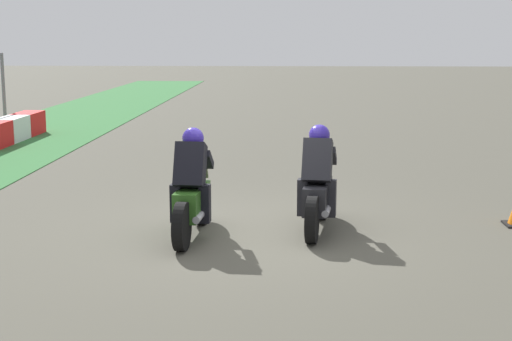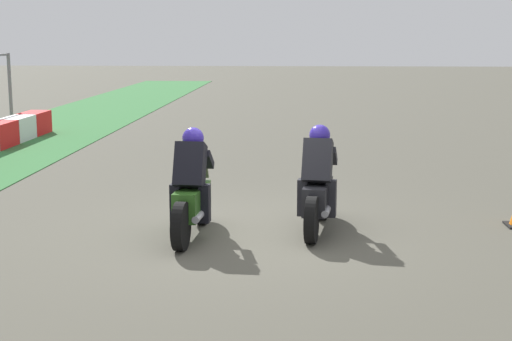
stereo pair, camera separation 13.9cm
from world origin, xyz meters
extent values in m
plane|color=#514F43|center=(0.00, 0.00, 0.00)|extent=(120.00, 120.00, 0.00)
cube|color=silver|center=(9.06, 6.79, 0.32)|extent=(1.27, 0.60, 0.64)
cube|color=red|center=(10.35, 6.79, 0.32)|extent=(1.27, 0.60, 0.64)
cylinder|color=slate|center=(11.55, 7.90, 1.13)|extent=(0.10, 0.10, 2.26)
cylinder|color=black|center=(0.85, -1.02, 0.32)|extent=(0.65, 0.23, 0.64)
cylinder|color=black|center=(-0.54, -0.83, 0.32)|extent=(0.65, 0.23, 0.64)
cube|color=black|center=(0.16, -0.93, 0.50)|extent=(1.13, 0.47, 0.40)
ellipsoid|color=black|center=(0.25, -0.94, 0.80)|extent=(0.52, 0.36, 0.24)
cube|color=red|center=(-0.35, -0.85, 0.52)|extent=(0.08, 0.17, 0.08)
cylinder|color=#A5A5AD|center=(-0.21, -1.03, 0.37)|extent=(0.43, 0.16, 0.10)
cube|color=black|center=(0.06, -0.91, 1.02)|extent=(0.54, 0.46, 0.66)
sphere|color=#322299|center=(0.27, -0.94, 1.36)|extent=(0.34, 0.34, 0.30)
cube|color=slate|center=(0.65, -0.99, 0.84)|extent=(0.19, 0.28, 0.23)
cube|color=black|center=(0.06, -0.71, 0.50)|extent=(0.20, 0.16, 0.52)
cube|color=black|center=(0.01, -1.11, 0.50)|extent=(0.20, 0.16, 0.52)
cube|color=black|center=(0.46, -0.79, 1.04)|extent=(0.40, 0.15, 0.31)
cube|color=black|center=(0.41, -1.14, 1.04)|extent=(0.40, 0.15, 0.31)
cylinder|color=black|center=(0.43, 0.76, 0.32)|extent=(0.65, 0.19, 0.64)
cylinder|color=black|center=(-0.97, 0.87, 0.32)|extent=(0.65, 0.19, 0.64)
cube|color=#2D5E1E|center=(-0.27, 0.82, 0.50)|extent=(1.12, 0.40, 0.40)
ellipsoid|color=#2D5E1E|center=(-0.17, 0.81, 0.80)|extent=(0.50, 0.33, 0.24)
cube|color=red|center=(-0.78, 0.85, 0.52)|extent=(0.07, 0.16, 0.08)
cylinder|color=#A5A5AD|center=(-0.63, 0.68, 0.37)|extent=(0.43, 0.13, 0.10)
cube|color=black|center=(-0.37, 0.82, 1.02)|extent=(0.51, 0.43, 0.66)
sphere|color=#322299|center=(-0.15, 0.81, 1.36)|extent=(0.32, 0.32, 0.30)
cube|color=#767C5C|center=(0.23, 0.78, 0.84)|extent=(0.17, 0.27, 0.23)
cube|color=black|center=(-0.38, 1.02, 0.50)|extent=(0.19, 0.15, 0.52)
cube|color=black|center=(-0.41, 0.63, 0.50)|extent=(0.19, 0.15, 0.52)
cube|color=black|center=(0.02, 0.98, 1.04)|extent=(0.39, 0.13, 0.31)
cube|color=black|center=(-0.01, 0.62, 1.04)|extent=(0.39, 0.13, 0.31)
camera|label=1|loc=(-10.34, -0.49, 2.74)|focal=52.78mm
camera|label=2|loc=(-10.33, -0.63, 2.74)|focal=52.78mm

